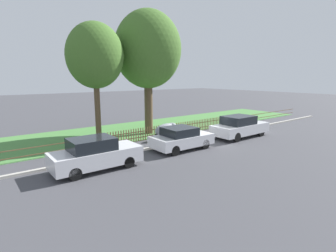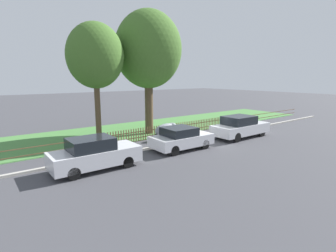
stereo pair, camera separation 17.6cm
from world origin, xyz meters
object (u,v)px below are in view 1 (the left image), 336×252
Objects in this scene: parked_car_black_saloon at (181,138)px; tree_nearest_kerb at (95,56)px; parked_car_navy_estate at (240,126)px; covered_motorcycle at (168,130)px; parked_car_silver_hatchback at (95,154)px; tree_behind_motorcycle at (148,50)px.

parked_car_black_saloon is 7.46m from tree_nearest_kerb.
parked_car_navy_estate is 5.25m from covered_motorcycle.
parked_car_silver_hatchback is 7.19m from tree_nearest_kerb.
tree_behind_motorcycle reaches higher than tree_nearest_kerb.
tree_nearest_kerb reaches higher than parked_car_silver_hatchback.
parked_car_silver_hatchback is 5.44m from parked_car_black_saloon.
tree_nearest_kerb reaches higher than parked_car_black_saloon.
tree_behind_motorcycle is (0.18, 2.59, 5.51)m from covered_motorcycle.
parked_car_navy_estate reaches higher than covered_motorcycle.
parked_car_black_saloon is 1.88× the size of covered_motorcycle.
tree_nearest_kerb reaches higher than covered_motorcycle.
parked_car_silver_hatchback is at bearing -179.67° from parked_car_navy_estate.
parked_car_navy_estate reaches higher than parked_car_black_saloon.
parked_car_navy_estate is at bearing -0.14° from parked_car_black_saloon.
parked_car_navy_estate is at bearing 0.75° from parked_car_silver_hatchback.
parked_car_navy_estate is at bearing -28.95° from tree_nearest_kerb.
parked_car_silver_hatchback is 1.09× the size of parked_car_black_saloon.
parked_car_navy_estate reaches higher than parked_car_silver_hatchback.
covered_motorcycle is at bearing -94.01° from tree_behind_motorcycle.
tree_nearest_kerb is at bearing 125.48° from parked_car_black_saloon.
tree_nearest_kerb reaches higher than parked_car_navy_estate.
parked_car_black_saloon is at bearing -55.58° from tree_nearest_kerb.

